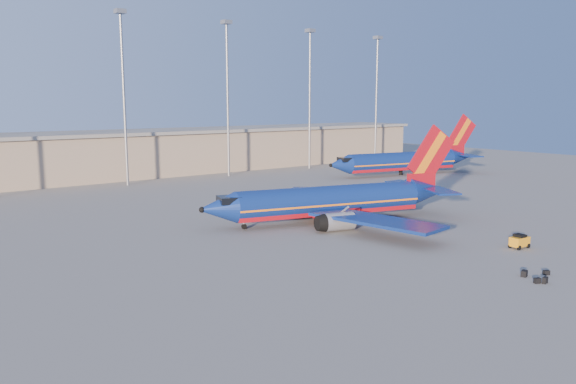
# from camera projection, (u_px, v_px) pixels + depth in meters

# --- Properties ---
(ground) EXTENTS (220.00, 220.00, 0.00)m
(ground) POSITION_uv_depth(u_px,v_px,m) (335.00, 229.00, 61.78)
(ground) COLOR slate
(ground) RESTS_ON ground
(terminal_building) EXTENTS (122.00, 16.00, 8.50)m
(terminal_building) POSITION_uv_depth(u_px,v_px,m) (175.00, 150.00, 112.35)
(terminal_building) COLOR gray
(terminal_building) RESTS_ON ground
(light_mast_row) EXTENTS (101.60, 1.60, 28.65)m
(light_mast_row) POSITION_uv_depth(u_px,v_px,m) (178.00, 81.00, 97.89)
(light_mast_row) COLOR gray
(light_mast_row) RESTS_ON ground
(aircraft_main) EXTENTS (31.99, 30.34, 11.08)m
(aircraft_main) POSITION_uv_depth(u_px,v_px,m) (334.00, 201.00, 65.37)
(aircraft_main) COLOR navy
(aircraft_main) RESTS_ON ground
(aircraft_second) EXTENTS (33.61, 14.79, 11.53)m
(aircraft_second) POSITION_uv_depth(u_px,v_px,m) (405.00, 161.00, 107.98)
(aircraft_second) COLOR navy
(aircraft_second) RESTS_ON ground
(baggage_tug) EXTENTS (1.96, 1.28, 1.35)m
(baggage_tug) POSITION_uv_depth(u_px,v_px,m) (520.00, 241.00, 53.49)
(baggage_tug) COLOR orange
(baggage_tug) RESTS_ON ground
(luggage_pile) EXTENTS (3.23, 2.35, 0.50)m
(luggage_pile) POSITION_uv_depth(u_px,v_px,m) (536.00, 276.00, 44.11)
(luggage_pile) COLOR black
(luggage_pile) RESTS_ON ground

